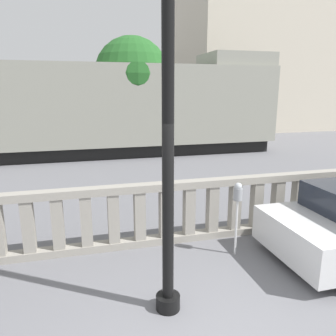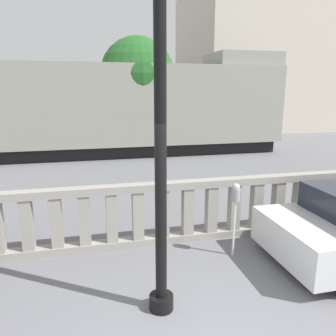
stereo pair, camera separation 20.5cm
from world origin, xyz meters
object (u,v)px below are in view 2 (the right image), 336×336
at_px(lamppost, 160,65).
at_px(tree_left, 138,75).
at_px(train_far, 140,101).
at_px(train_near, 61,109).
at_px(parking_meter, 235,199).

distance_m(lamppost, tree_left, 11.32).
bearing_deg(train_far, tree_left, -98.90).
bearing_deg(train_near, parking_meter, -70.28).
distance_m(train_near, train_far, 13.81).
relative_size(train_near, tree_left, 3.85).
relative_size(parking_meter, train_far, 0.07).
distance_m(parking_meter, tree_left, 10.38).
bearing_deg(train_far, parking_meter, -94.43).
xyz_separation_m(train_near, train_far, (5.34, 12.74, -0.09)).
bearing_deg(lamppost, parking_meter, 36.56).
bearing_deg(lamppost, train_far, 82.09).
distance_m(train_near, tree_left, 3.67).
height_order(parking_meter, train_far, train_far).
xyz_separation_m(train_near, tree_left, (3.36, 0.08, 1.46)).
bearing_deg(train_near, tree_left, 1.44).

